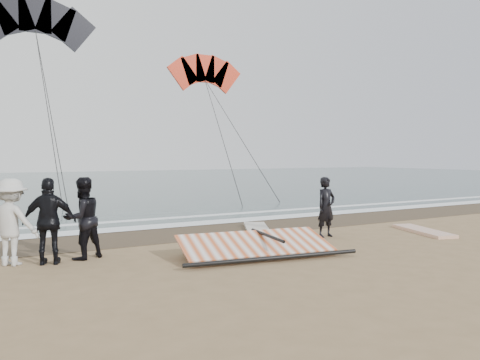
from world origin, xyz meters
The scene contains 12 objects.
ground centered at (0.00, 0.00, 0.00)m, with size 120.00×120.00×0.00m, color #8C704C.
sea centered at (0.00, 33.00, 0.01)m, with size 120.00×54.00×0.02m, color #233838.
wet_sand centered at (0.00, 4.50, 0.01)m, with size 120.00×2.80×0.01m, color #4C3D2B.
foam_near centered at (0.00, 5.90, 0.03)m, with size 120.00×0.90×0.01m, color white.
foam_far centered at (0.00, 7.60, 0.03)m, with size 120.00×0.45×0.01m, color white.
man_main centered at (1.13, 1.91, 0.84)m, with size 0.61×0.40×1.68m, color black.
board_white centered at (4.13, 1.10, 0.05)m, with size 0.64×2.30×0.09m, color silver.
board_cream centered at (-0.04, 3.69, 0.05)m, with size 0.66×2.49×0.10m, color beige.
trio_cluster centered at (-6.13, 2.31, 0.90)m, with size 2.60×1.29×1.82m.
sail_rig centered at (-1.95, 0.84, 0.19)m, with size 3.97×2.16×0.49m.
kite_red centered at (7.26, 23.14, 8.12)m, with size 6.33×6.97×16.39m.
kite_dark centered at (-4.36, 20.97, 9.69)m, with size 7.52×4.56×12.96m.
Camera 1 is at (-7.29, -8.27, 2.28)m, focal length 35.00 mm.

